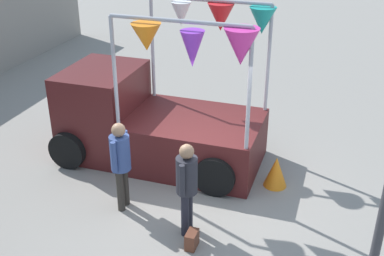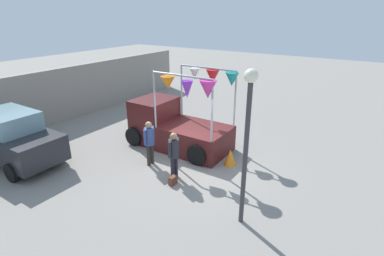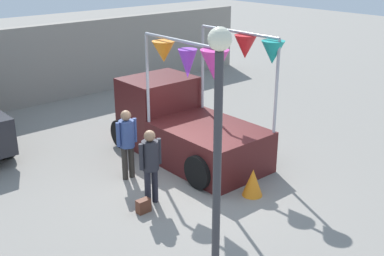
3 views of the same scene
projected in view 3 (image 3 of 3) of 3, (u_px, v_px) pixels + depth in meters
ground_plane at (189, 184)px, 10.76m from camera, size 60.00×60.00×0.00m
vendor_truck at (183, 120)px, 12.04m from camera, size 2.51×4.18×3.16m
person_customer at (150, 160)px, 9.62m from camera, size 0.53×0.34×1.60m
person_vendor at (127, 138)px, 10.69m from camera, size 0.53×0.34×1.63m
handbag at (143, 206)px, 9.55m from camera, size 0.28×0.16×0.28m
street_lamp at (218, 130)px, 6.58m from camera, size 0.32×0.32×4.01m
brick_boundary_wall at (34, 66)px, 15.90m from camera, size 18.00×0.36×2.60m
folded_kite_bundle_tangerine at (253, 182)px, 10.16m from camera, size 0.46×0.46×0.60m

